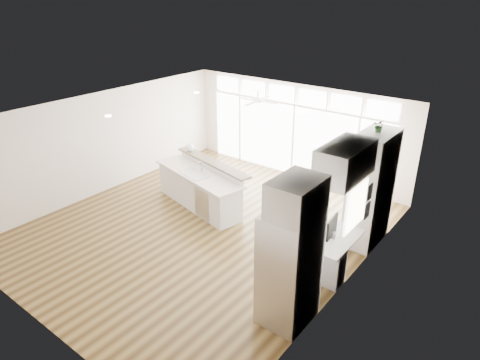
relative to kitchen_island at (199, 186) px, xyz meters
The scene contains 24 objects.
floor 1.24m from the kitchen_island, 41.68° to the right, with size 7.00×8.00×0.02m, color #442F14.
ceiling 2.41m from the kitchen_island, 41.68° to the right, with size 7.00×8.00×0.02m, color white.
wall_back 3.46m from the kitchen_island, 75.90° to the left, with size 7.00×0.04×2.70m, color silver.
wall_front 4.87m from the kitchen_island, 80.16° to the right, with size 7.00×0.04×2.70m, color silver.
wall_left 2.89m from the kitchen_island, 164.74° to the right, with size 0.04×8.00×2.70m, color silver.
wall_right 4.45m from the kitchen_island, ahead, with size 0.04×8.00×2.70m, color silver.
glass_wall 3.35m from the kitchen_island, 75.65° to the left, with size 5.80×0.06×2.08m, color white.
transom_row 3.78m from the kitchen_island, 75.65° to the left, with size 5.90×0.06×0.40m, color white.
desk_window 4.42m from the kitchen_island, ahead, with size 0.04×0.85×0.85m, color white.
ceiling_fan 2.84m from the kitchen_island, 81.18° to the left, with size 1.16×1.16×0.32m, color white.
recessed_lights 2.34m from the kitchen_island, 32.89° to the right, with size 3.40×3.00×0.02m, color white.
oven_cabinet 4.19m from the kitchen_island, 15.00° to the left, with size 0.64×1.20×2.50m, color white.
desk_nook 3.98m from the kitchen_island, ahead, with size 0.72×1.30×0.76m, color white.
upper_cabinets 4.40m from the kitchen_island, ahead, with size 0.64×1.30×0.64m, color white.
refrigerator 4.47m from the kitchen_island, 27.90° to the right, with size 0.76×0.90×2.00m, color silver.
fridge_cabinet 4.83m from the kitchen_island, 27.54° to the right, with size 0.64×0.90×0.60m, color white.
framed_photos 4.37m from the kitchen_island, ahead, with size 0.06×0.22×0.80m, color black.
kitchen_island is the anchor object (origin of this frame).
rug 3.66m from the kitchen_island, ahead, with size 0.81×0.59×0.01m, color #362311.
office_chair 3.87m from the kitchen_island, 18.45° to the right, with size 0.50×0.46×0.97m, color black.
fishbowl 1.23m from the kitchen_island, 144.29° to the left, with size 0.22×0.22×0.22m, color white.
monitor 3.92m from the kitchen_island, ahead, with size 0.09×0.52×0.44m, color black.
keyboard 3.73m from the kitchen_island, ahead, with size 0.13×0.34×0.02m, color silver.
potted_plant 4.61m from the kitchen_island, 15.00° to the left, with size 0.24×0.27×0.21m, color #2E5B27.
Camera 1 is at (5.95, -6.33, 5.17)m, focal length 32.00 mm.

